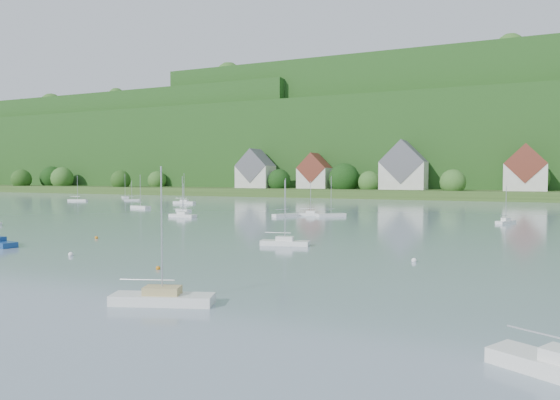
# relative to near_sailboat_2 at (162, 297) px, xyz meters

# --- Properties ---
(far_shore_strip) EXTENTS (600.00, 60.00, 3.00)m
(far_shore_strip) POSITION_rel_near_sailboat_2_xyz_m (-22.03, 177.45, 1.05)
(far_shore_strip) COLOR #2F4D1D
(far_shore_strip) RESTS_ON ground
(forested_ridge) EXTENTS (620.00, 181.22, 69.89)m
(forested_ridge) POSITION_rel_near_sailboat_2_xyz_m (-21.63, 246.01, 22.43)
(forested_ridge) COLOR #154115
(forested_ridge) RESTS_ON ground
(village_building_0) EXTENTS (14.00, 10.40, 16.00)m
(village_building_0) POSITION_rel_near_sailboat_2_xyz_m (-77.03, 164.45, 9.06)
(village_building_0) COLOR beige
(village_building_0) RESTS_ON far_shore_strip
(village_building_1) EXTENTS (12.00, 9.36, 14.00)m
(village_building_1) POSITION_rel_near_sailboat_2_xyz_m (-52.03, 166.45, 8.30)
(village_building_1) COLOR beige
(village_building_1) RESTS_ON far_shore_strip
(village_building_2) EXTENTS (16.00, 11.44, 18.00)m
(village_building_2) POSITION_rel_near_sailboat_2_xyz_m (-17.03, 165.45, 9.82)
(village_building_2) COLOR beige
(village_building_2) RESTS_ON far_shore_strip
(village_building_3) EXTENTS (13.00, 10.40, 15.50)m
(village_building_3) POSITION_rel_near_sailboat_2_xyz_m (22.97, 163.45, 8.98)
(village_building_3) COLOR beige
(village_building_3) RESTS_ON far_shore_strip
(near_sailboat_2) EXTENTS (6.64, 3.81, 8.65)m
(near_sailboat_2) POSITION_rel_near_sailboat_2_xyz_m (0.00, 0.00, 0.00)
(near_sailboat_2) COLOR white
(near_sailboat_2) RESTS_ON ground
(near_sailboat_3) EXTENTS (5.81, 2.65, 7.57)m
(near_sailboat_3) POSITION_rel_near_sailboat_2_xyz_m (-4.10, 28.38, -0.03)
(near_sailboat_3) COLOR white
(near_sailboat_3) RESTS_ON ground
(mooring_buoy_1) EXTENTS (0.50, 0.50, 0.50)m
(mooring_buoy_1) POSITION_rel_near_sailboat_2_xyz_m (-20.56, 12.36, -0.45)
(mooring_buoy_1) COLOR white
(mooring_buoy_1) RESTS_ON ground
(mooring_buoy_2) EXTENTS (0.40, 0.40, 0.40)m
(mooring_buoy_2) POSITION_rel_near_sailboat_2_xyz_m (-7.84, 9.81, -0.45)
(mooring_buoy_2) COLOR orange
(mooring_buoy_2) RESTS_ON ground
(mooring_buoy_3) EXTENTS (0.43, 0.43, 0.43)m
(mooring_buoy_3) POSITION_rel_near_sailboat_2_xyz_m (-28.67, 24.38, -0.45)
(mooring_buoy_3) COLOR orange
(mooring_buoy_3) RESTS_ON ground
(mooring_buoy_4) EXTENTS (0.49, 0.49, 0.49)m
(mooring_buoy_4) POSITION_rel_near_sailboat_2_xyz_m (11.54, 22.82, -0.45)
(mooring_buoy_4) COLOR white
(mooring_buoy_4) RESTS_ON ground
(far_sailboat_cluster) EXTENTS (201.20, 67.57, 8.71)m
(far_sailboat_cluster) POSITION_rel_near_sailboat_2_xyz_m (-18.03, 92.22, -0.08)
(far_sailboat_cluster) COLOR white
(far_sailboat_cluster) RESTS_ON ground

